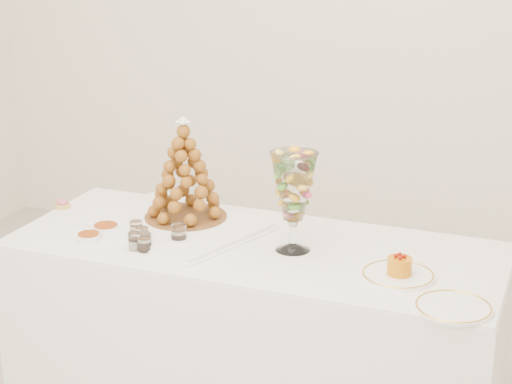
% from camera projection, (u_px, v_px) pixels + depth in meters
% --- Properties ---
extents(buffet_table, '(1.80, 0.74, 0.68)m').
position_uv_depth(buffet_table, '(255.00, 328.00, 3.21)').
color(buffet_table, white).
rests_on(buffet_table, ground).
extents(lace_tray, '(0.75, 0.65, 0.02)m').
position_uv_depth(lace_tray, '(173.00, 223.00, 3.28)').
color(lace_tray, white).
rests_on(lace_tray, buffet_table).
extents(macaron_vase, '(0.16, 0.16, 0.36)m').
position_uv_depth(macaron_vase, '(294.00, 187.00, 2.98)').
color(macaron_vase, white).
rests_on(macaron_vase, buffet_table).
extents(cake_plate, '(0.24, 0.24, 0.01)m').
position_uv_depth(cake_plate, '(398.00, 275.00, 2.83)').
color(cake_plate, white).
rests_on(cake_plate, buffet_table).
extents(spare_plate, '(0.24, 0.24, 0.01)m').
position_uv_depth(spare_plate, '(453.00, 308.00, 2.60)').
color(spare_plate, white).
rests_on(spare_plate, buffet_table).
extents(pink_tart, '(0.06, 0.06, 0.04)m').
position_uv_depth(pink_tart, '(62.00, 204.00, 3.47)').
color(pink_tart, tan).
rests_on(pink_tart, buffet_table).
extents(verrine_a, '(0.05, 0.05, 0.06)m').
position_uv_depth(verrine_a, '(136.00, 229.00, 3.16)').
color(verrine_a, white).
rests_on(verrine_a, buffet_table).
extents(verrine_b, '(0.05, 0.05, 0.06)m').
position_uv_depth(verrine_b, '(142.00, 236.00, 3.09)').
color(verrine_b, white).
rests_on(verrine_b, buffet_table).
extents(verrine_c, '(0.06, 0.06, 0.07)m').
position_uv_depth(verrine_c, '(179.00, 234.00, 3.09)').
color(verrine_c, white).
rests_on(verrine_c, buffet_table).
extents(verrine_d, '(0.05, 0.05, 0.06)m').
position_uv_depth(verrine_d, '(135.00, 241.00, 3.05)').
color(verrine_d, white).
rests_on(verrine_d, buffet_table).
extents(verrine_e, '(0.06, 0.06, 0.07)m').
position_uv_depth(verrine_e, '(144.00, 242.00, 3.03)').
color(verrine_e, white).
rests_on(verrine_e, buffet_table).
extents(ramekin_back, '(0.10, 0.10, 0.03)m').
position_uv_depth(ramekin_back, '(106.00, 229.00, 3.21)').
color(ramekin_back, white).
rests_on(ramekin_back, buffet_table).
extents(ramekin_front, '(0.09, 0.09, 0.03)m').
position_uv_depth(ramekin_front, '(89.00, 238.00, 3.13)').
color(ramekin_front, white).
rests_on(ramekin_front, buffet_table).
extents(croquembouche, '(0.32, 0.32, 0.40)m').
position_uv_depth(croquembouche, '(184.00, 169.00, 3.25)').
color(croquembouche, brown).
rests_on(croquembouche, lace_tray).
extents(mousse_cake, '(0.08, 0.08, 0.07)m').
position_uv_depth(mousse_cake, '(399.00, 266.00, 2.81)').
color(mousse_cake, '#C96E09').
rests_on(mousse_cake, cake_plate).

